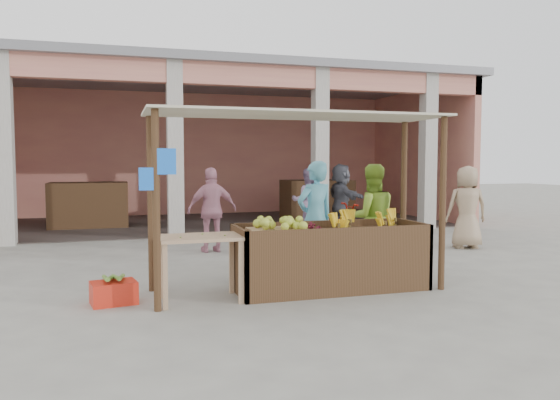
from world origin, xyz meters
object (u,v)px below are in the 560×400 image
object	(u,v)px
vendor_green	(371,215)
motorcycle	(326,229)
fruit_stall	(330,260)
red_crate	(114,293)
side_table	(200,247)
vendor_blue	(315,214)

from	to	relation	value
vendor_green	motorcycle	distance (m)	1.57
fruit_stall	motorcycle	size ratio (longest dim) A/B	1.33
fruit_stall	red_crate	size ratio (longest dim) A/B	4.87
vendor_green	motorcycle	xyz separation A→B (m)	(-0.18, 1.50, -0.39)
fruit_stall	side_table	world-z (taller)	side_table
vendor_blue	motorcycle	size ratio (longest dim) A/B	0.96
vendor_blue	motorcycle	bearing A→B (deg)	-132.66
vendor_blue	side_table	bearing A→B (deg)	14.01
fruit_stall	vendor_green	world-z (taller)	vendor_green
vendor_green	red_crate	bearing A→B (deg)	23.44
red_crate	vendor_green	bearing A→B (deg)	3.14
red_crate	motorcycle	distance (m)	4.48
fruit_stall	vendor_blue	distance (m)	1.13
fruit_stall	side_table	distance (m)	1.83
side_table	red_crate	size ratio (longest dim) A/B	1.92
side_table	red_crate	world-z (taller)	side_table
fruit_stall	vendor_green	distance (m)	1.54
fruit_stall	red_crate	bearing A→B (deg)	179.12
vendor_blue	vendor_green	bearing A→B (deg)	163.13
side_table	motorcycle	size ratio (longest dim) A/B	0.53
fruit_stall	motorcycle	world-z (taller)	motorcycle
side_table	vendor_blue	world-z (taller)	vendor_blue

